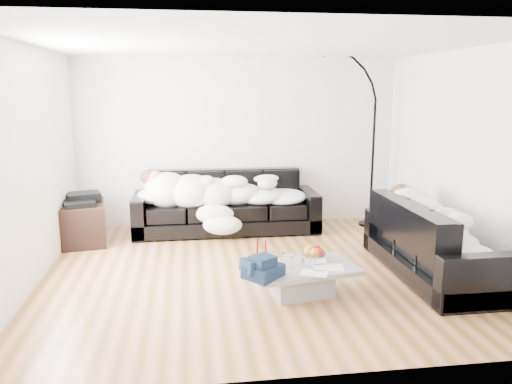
{
  "coord_description": "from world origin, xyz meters",
  "views": [
    {
      "loc": [
        -0.81,
        -5.55,
        2.11
      ],
      "look_at": [
        0.0,
        0.3,
        0.9
      ],
      "focal_mm": 35.0,
      "sensor_mm": 36.0,
      "label": 1
    }
  ],
  "objects": [
    {
      "name": "newspaper_a",
      "position": [
        0.59,
        -0.84,
        0.33
      ],
      "size": [
        0.35,
        0.29,
        0.01
      ],
      "primitive_type": "cube",
      "rotation": [
        0.0,
        0.0,
        -0.21
      ],
      "color": "silver",
      "rests_on": "coffee_table"
    },
    {
      "name": "wine_glass_a",
      "position": [
        0.16,
        -0.67,
        0.4
      ],
      "size": [
        0.09,
        0.09,
        0.17
      ],
      "primitive_type": "cylinder",
      "rotation": [
        0.0,
        0.0,
        0.27
      ],
      "color": "white",
      "rests_on": "coffee_table"
    },
    {
      "name": "coffee_table",
      "position": [
        0.34,
        -0.77,
        0.16
      ],
      "size": [
        1.2,
        0.82,
        0.32
      ],
      "primitive_type": "cube",
      "rotation": [
        0.0,
        0.0,
        0.17
      ],
      "color": "#939699",
      "rests_on": "ground"
    },
    {
      "name": "candle_right",
      "position": [
        -0.02,
        -0.56,
        0.43
      ],
      "size": [
        0.05,
        0.05,
        0.23
      ],
      "primitive_type": "cylinder",
      "rotation": [
        0.0,
        0.0,
        0.14
      ],
      "color": "maroon",
      "rests_on": "coffee_table"
    },
    {
      "name": "ground",
      "position": [
        0.0,
        0.0,
        0.0
      ],
      "size": [
        5.0,
        5.0,
        0.0
      ],
      "primitive_type": "plane",
      "color": "brown",
      "rests_on": "ground"
    },
    {
      "name": "fruit_bowl",
      "position": [
        0.5,
        -0.62,
        0.41
      ],
      "size": [
        0.33,
        0.33,
        0.18
      ],
      "primitive_type": "cylinder",
      "rotation": [
        0.0,
        0.0,
        0.17
      ],
      "color": "white",
      "rests_on": "coffee_table"
    },
    {
      "name": "wine_glass_c",
      "position": [
        0.22,
        -0.79,
        0.4
      ],
      "size": [
        0.08,
        0.08,
        0.16
      ],
      "primitive_type": "cylinder",
      "rotation": [
        0.0,
        0.0,
        0.31
      ],
      "color": "white",
      "rests_on": "coffee_table"
    },
    {
      "name": "sleeper_right",
      "position": [
        1.98,
        -0.38,
        0.64
      ],
      "size": [
        0.76,
        1.81,
        0.44
      ],
      "primitive_type": null,
      "rotation": [
        0.0,
        0.0,
        1.57
      ],
      "color": "white",
      "rests_on": "sofa_right"
    },
    {
      "name": "sofa_back",
      "position": [
        -0.25,
        1.79,
        0.45
      ],
      "size": [
        2.75,
        0.95,
        0.9
      ],
      "primitive_type": "cube",
      "color": "black",
      "rests_on": "ground"
    },
    {
      "name": "av_cabinet",
      "position": [
        -2.27,
        1.46,
        0.28
      ],
      "size": [
        0.69,
        0.9,
        0.57
      ],
      "primitive_type": "cube",
      "rotation": [
        0.0,
        0.0,
        0.16
      ],
      "color": "black",
      "rests_on": "ground"
    },
    {
      "name": "shoes",
      "position": [
        0.38,
        0.07,
        0.05
      ],
      "size": [
        0.43,
        0.32,
        0.09
      ],
      "primitive_type": null,
      "rotation": [
        0.0,
        0.0,
        0.04
      ],
      "color": "#472311",
      "rests_on": "ground"
    },
    {
      "name": "stereo",
      "position": [
        -2.27,
        1.46,
        0.63
      ],
      "size": [
        0.52,
        0.46,
        0.13
      ],
      "primitive_type": "cube",
      "rotation": [
        0.0,
        0.0,
        0.3
      ],
      "color": "black",
      "rests_on": "av_cabinet"
    },
    {
      "name": "wall_back",
      "position": [
        0.0,
        2.25,
        1.3
      ],
      "size": [
        5.0,
        0.02,
        2.6
      ],
      "primitive_type": "cube",
      "color": "silver",
      "rests_on": "ground"
    },
    {
      "name": "newspaper_b",
      "position": [
        0.41,
        -0.99,
        0.33
      ],
      "size": [
        0.32,
        0.28,
        0.01
      ],
      "primitive_type": "cube",
      "rotation": [
        0.0,
        0.0,
        -0.41
      ],
      "color": "silver",
      "rests_on": "coffee_table"
    },
    {
      "name": "floor_lamp",
      "position": [
        2.04,
        1.82,
        1.21
      ],
      "size": [
        0.95,
        0.65,
        2.42
      ],
      "primitive_type": null,
      "rotation": [
        0.0,
        0.0,
        -0.38
      ],
      "color": "black",
      "rests_on": "ground"
    },
    {
      "name": "sleeper_back",
      "position": [
        -0.25,
        1.74,
        0.65
      ],
      "size": [
        2.33,
        0.8,
        0.47
      ],
      "primitive_type": null,
      "color": "white",
      "rests_on": "sofa_back"
    },
    {
      "name": "wall_left",
      "position": [
        -2.5,
        0.0,
        1.3
      ],
      "size": [
        0.02,
        4.5,
        2.6
      ],
      "primitive_type": "cube",
      "color": "silver",
      "rests_on": "ground"
    },
    {
      "name": "candle_left",
      "position": [
        -0.11,
        -0.58,
        0.45
      ],
      "size": [
        0.05,
        0.05,
        0.27
      ],
      "primitive_type": "cylinder",
      "rotation": [
        0.0,
        0.0,
        0.02
      ],
      "color": "maroon",
      "rests_on": "coffee_table"
    },
    {
      "name": "wine_glass_b",
      "position": [
        0.01,
        -0.76,
        0.41
      ],
      "size": [
        0.08,
        0.08,
        0.17
      ],
      "primitive_type": "cylinder",
      "rotation": [
        0.0,
        0.0,
        0.13
      ],
      "color": "white",
      "rests_on": "coffee_table"
    },
    {
      "name": "wall_right",
      "position": [
        2.5,
        0.0,
        1.3
      ],
      "size": [
        0.02,
        4.5,
        2.6
      ],
      "primitive_type": "cube",
      "color": "silver",
      "rests_on": "ground"
    },
    {
      "name": "sofa_right",
      "position": [
        1.98,
        -0.38,
        0.43
      ],
      "size": [
        0.91,
        2.11,
        0.86
      ],
      "primitive_type": "cube",
      "rotation": [
        0.0,
        0.0,
        1.57
      ],
      "color": "black",
      "rests_on": "ground"
    },
    {
      "name": "teal_cushion",
      "position": [
        1.92,
        0.27,
        0.72
      ],
      "size": [
        0.42,
        0.38,
        0.2
      ],
      "primitive_type": "ellipsoid",
      "rotation": [
        0.0,
        0.0,
        0.24
      ],
      "color": "#0F6A5A",
      "rests_on": "sofa_right"
    },
    {
      "name": "ceiling",
      "position": [
        0.0,
        0.0,
        2.6
      ],
      "size": [
        5.0,
        5.0,
        0.0
      ],
      "primitive_type": "plane",
      "color": "white",
      "rests_on": "ground"
    },
    {
      "name": "navy_jacket",
      "position": [
        -0.14,
        -1.03,
        0.5
      ],
      "size": [
        0.49,
        0.47,
        0.19
      ],
      "primitive_type": null,
      "rotation": [
        0.0,
        0.0,
        0.54
      ],
      "color": "black",
      "rests_on": "coffee_table"
    }
  ]
}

